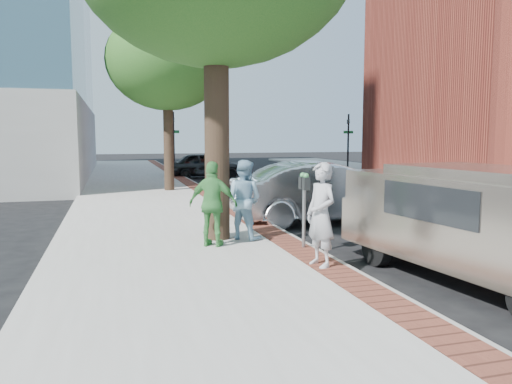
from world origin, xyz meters
name	(u,v)px	position (x,y,z in m)	size (l,w,h in m)	color
ground	(272,265)	(0.00, 0.00, 0.00)	(120.00, 120.00, 0.00)	black
sidewalk	(152,206)	(-1.50, 8.00, 0.07)	(5.00, 60.00, 0.15)	#9E9991
brick_strip	(218,201)	(0.70, 8.00, 0.15)	(0.60, 60.00, 0.01)	brown
curb	(229,203)	(1.05, 8.00, 0.07)	(0.10, 60.00, 0.15)	gray
signal_near	(174,138)	(0.90, 22.00, 2.25)	(0.70, 0.15, 3.80)	black
signal_far	(348,137)	(12.50, 22.00, 2.25)	(0.70, 0.15, 3.80)	black
tree_far	(167,61)	(-0.50, 12.00, 5.30)	(4.80, 4.80, 7.14)	black
parking_meter	(304,194)	(0.84, 0.55, 1.21)	(0.12, 0.32, 1.47)	gray
person_gray	(321,215)	(0.59, -0.85, 1.03)	(0.64, 0.42, 1.75)	#A4A4A9
person_officer	(244,200)	(-0.07, 1.70, 0.99)	(0.82, 0.64, 1.69)	#82ADC9
person_green	(213,204)	(-0.84, 1.18, 0.99)	(0.99, 0.41, 1.69)	#439547
sedan_silver	(326,192)	(2.76, 3.81, 0.83)	(1.75, 5.02, 1.65)	silver
bg_car	(206,165)	(2.34, 19.23, 0.72)	(1.70, 4.23, 1.44)	black
van	(475,219)	(2.80, -1.87, 1.01)	(2.49, 5.19, 1.85)	gray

